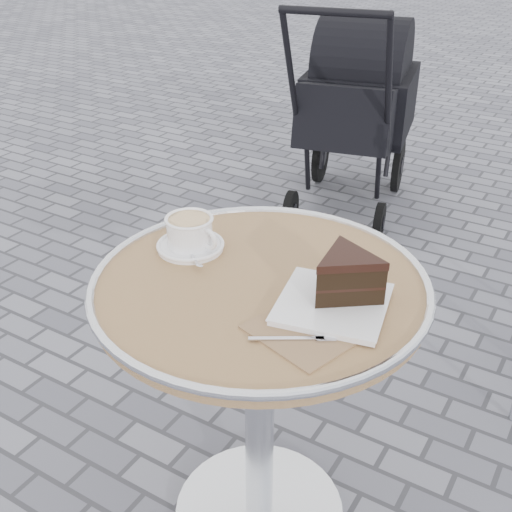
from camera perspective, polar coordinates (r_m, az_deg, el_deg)
The scene contains 4 objects.
cafe_table at distance 1.44m, azimuth 0.34°, elevation -7.83°, with size 0.72×0.72×0.74m.
cappuccino_set at distance 1.46m, azimuth -5.85°, elevation 1.85°, with size 0.16×0.15×0.08m.
cake_plate_set at distance 1.26m, azimuth 7.74°, elevation -2.37°, with size 0.25×0.32×0.11m.
baby_stroller at distance 3.30m, azimuth 8.79°, elevation 12.35°, with size 0.67×1.10×1.07m.
Camera 1 is at (0.58, -0.98, 1.44)m, focal length 45.00 mm.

